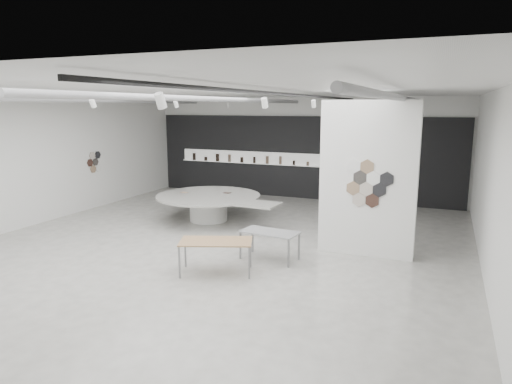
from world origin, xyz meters
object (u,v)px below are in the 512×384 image
at_px(sample_table_stone, 270,234).
at_px(kitchen_counter, 375,193).
at_px(partition_column, 368,179).
at_px(sample_table_wood, 216,243).
at_px(display_island, 210,204).

xyz_separation_m(sample_table_stone, kitchen_counter, (1.35, 6.79, -0.16)).
bearing_deg(sample_table_stone, partition_column, 32.57).
xyz_separation_m(partition_column, sample_table_wood, (-2.67, -2.47, -1.15)).
bearing_deg(display_island, kitchen_counter, 47.05).
bearing_deg(sample_table_wood, sample_table_stone, 59.37).
bearing_deg(display_island, partition_column, -12.70).
height_order(sample_table_stone, kitchen_counter, kitchen_counter).
bearing_deg(display_island, sample_table_stone, -38.46).
height_order(partition_column, display_island, partition_column).
bearing_deg(kitchen_counter, display_island, -129.74).
xyz_separation_m(partition_column, display_island, (-4.91, 1.41, -1.27)).
xyz_separation_m(partition_column, kitchen_counter, (-0.59, 5.55, -1.35)).
relative_size(sample_table_wood, sample_table_stone, 1.24).
distance_m(display_island, kitchen_counter, 5.98).
height_order(partition_column, kitchen_counter, partition_column).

